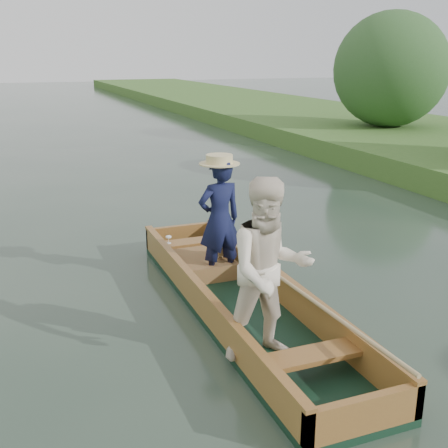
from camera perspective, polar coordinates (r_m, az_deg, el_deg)
name	(u,v)px	position (r m, az deg, el deg)	size (l,w,h in m)	color
ground	(242,314)	(6.79, 1.87, -9.09)	(120.00, 120.00, 0.00)	#283D30
trees_far	(116,78)	(13.94, -10.87, 14.33)	(23.14, 13.91, 4.37)	#47331E
punt	(245,270)	(6.30, 2.10, -4.73)	(1.23, 5.04, 1.90)	black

